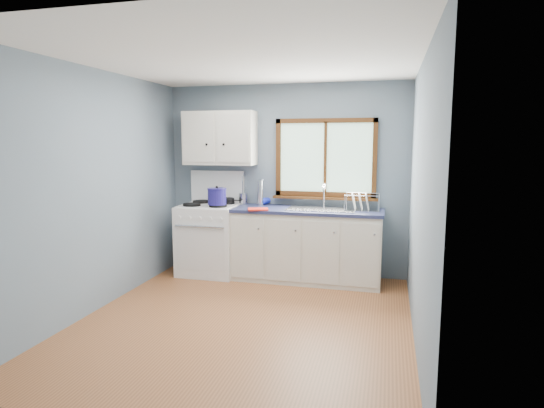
% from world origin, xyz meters
% --- Properties ---
extents(floor, '(3.20, 3.60, 0.02)m').
position_xyz_m(floor, '(0.00, 0.00, -0.01)').
color(floor, '#9A5A31').
rests_on(floor, ground).
extents(ceiling, '(3.20, 3.60, 0.02)m').
position_xyz_m(ceiling, '(0.00, 0.00, 2.51)').
color(ceiling, white).
rests_on(ceiling, wall_back).
extents(wall_back, '(3.20, 0.02, 2.50)m').
position_xyz_m(wall_back, '(0.00, 1.81, 1.25)').
color(wall_back, slate).
rests_on(wall_back, ground).
extents(wall_front, '(3.20, 0.02, 2.50)m').
position_xyz_m(wall_front, '(0.00, -1.81, 1.25)').
color(wall_front, slate).
rests_on(wall_front, ground).
extents(wall_left, '(0.02, 3.60, 2.50)m').
position_xyz_m(wall_left, '(-1.61, 0.00, 1.25)').
color(wall_left, slate).
rests_on(wall_left, ground).
extents(wall_right, '(0.02, 3.60, 2.50)m').
position_xyz_m(wall_right, '(1.61, 0.00, 1.25)').
color(wall_right, slate).
rests_on(wall_right, ground).
extents(gas_range, '(0.76, 0.69, 1.36)m').
position_xyz_m(gas_range, '(-0.95, 1.47, 0.49)').
color(gas_range, white).
rests_on(gas_range, floor).
extents(base_cabinets, '(1.85, 0.60, 0.88)m').
position_xyz_m(base_cabinets, '(0.36, 1.49, 0.41)').
color(base_cabinets, silver).
rests_on(base_cabinets, floor).
extents(countertop, '(1.89, 0.64, 0.04)m').
position_xyz_m(countertop, '(0.36, 1.49, 0.90)').
color(countertop, '#1E2343').
rests_on(countertop, base_cabinets).
extents(sink, '(0.84, 0.46, 0.44)m').
position_xyz_m(sink, '(0.54, 1.49, 0.86)').
color(sink, silver).
rests_on(sink, countertop).
extents(window, '(1.36, 0.10, 1.03)m').
position_xyz_m(window, '(0.54, 1.77, 1.48)').
color(window, '#9EC6A8').
rests_on(window, wall_back).
extents(upper_cabinets, '(0.95, 0.35, 0.70)m').
position_xyz_m(upper_cabinets, '(-0.85, 1.63, 1.80)').
color(upper_cabinets, silver).
rests_on(upper_cabinets, wall_back).
extents(skillet, '(0.35, 0.25, 0.04)m').
position_xyz_m(skillet, '(-0.77, 1.62, 0.98)').
color(skillet, black).
rests_on(skillet, gas_range).
extents(stockpot, '(0.30, 0.30, 0.24)m').
position_xyz_m(stockpot, '(-0.78, 1.31, 1.07)').
color(stockpot, navy).
rests_on(stockpot, gas_range).
extents(utensil_crock, '(0.13, 0.13, 0.38)m').
position_xyz_m(utensil_crock, '(-0.55, 1.70, 1.00)').
color(utensil_crock, silver).
rests_on(utensil_crock, countertop).
extents(thermos, '(0.09, 0.09, 0.33)m').
position_xyz_m(thermos, '(-0.30, 1.65, 1.09)').
color(thermos, silver).
rests_on(thermos, countertop).
extents(soap_bottle, '(0.13, 0.13, 0.25)m').
position_xyz_m(soap_bottle, '(-0.31, 1.65, 1.04)').
color(soap_bottle, '#1A28CB').
rests_on(soap_bottle, countertop).
extents(dish_towel, '(0.29, 0.25, 0.02)m').
position_xyz_m(dish_towel, '(-0.22, 1.25, 0.93)').
color(dish_towel, red).
rests_on(dish_towel, countertop).
extents(dish_rack, '(0.43, 0.33, 0.22)m').
position_xyz_m(dish_rack, '(1.02, 1.51, 0.98)').
color(dish_rack, silver).
rests_on(dish_rack, countertop).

